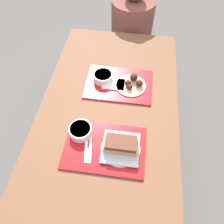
{
  "coord_description": "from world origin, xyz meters",
  "views": [
    {
      "loc": [
        0.13,
        -0.76,
        1.84
      ],
      "look_at": [
        0.03,
        -0.02,
        0.79
      ],
      "focal_mm": 35.0,
      "sensor_mm": 36.0,
      "label": 1
    }
  ],
  "objects_px": {
    "tray_far": "(119,84)",
    "person_seated_across": "(132,24)",
    "bowl_coleslaw_far": "(103,77)",
    "brisket_sandwich_plate": "(121,146)",
    "tray_near": "(105,147)",
    "bowl_coleslaw_near": "(81,130)",
    "wings_plate_far": "(132,83)"
  },
  "relations": [
    {
      "from": "tray_far",
      "to": "person_seated_across",
      "type": "relative_size",
      "value": 0.67
    },
    {
      "from": "tray_far",
      "to": "bowl_coleslaw_far",
      "type": "distance_m",
      "value": 0.12
    },
    {
      "from": "tray_far",
      "to": "brisket_sandwich_plate",
      "type": "height_order",
      "value": "brisket_sandwich_plate"
    },
    {
      "from": "tray_near",
      "to": "tray_far",
      "type": "distance_m",
      "value": 0.47
    },
    {
      "from": "bowl_coleslaw_near",
      "to": "bowl_coleslaw_far",
      "type": "distance_m",
      "value": 0.43
    },
    {
      "from": "person_seated_across",
      "to": "brisket_sandwich_plate",
      "type": "bearing_deg",
      "value": -88.17
    },
    {
      "from": "tray_far",
      "to": "bowl_coleslaw_far",
      "type": "bearing_deg",
      "value": 169.34
    },
    {
      "from": "bowl_coleslaw_near",
      "to": "brisket_sandwich_plate",
      "type": "distance_m",
      "value": 0.24
    },
    {
      "from": "bowl_coleslaw_near",
      "to": "bowl_coleslaw_far",
      "type": "relative_size",
      "value": 1.0
    },
    {
      "from": "bowl_coleslaw_near",
      "to": "person_seated_across",
      "type": "distance_m",
      "value": 1.22
    },
    {
      "from": "brisket_sandwich_plate",
      "to": "bowl_coleslaw_far",
      "type": "height_order",
      "value": "brisket_sandwich_plate"
    },
    {
      "from": "wings_plate_far",
      "to": "tray_near",
      "type": "bearing_deg",
      "value": -103.28
    },
    {
      "from": "bowl_coleslaw_near",
      "to": "brisket_sandwich_plate",
      "type": "bearing_deg",
      "value": -15.99
    },
    {
      "from": "bowl_coleslaw_far",
      "to": "person_seated_across",
      "type": "xyz_separation_m",
      "value": [
        0.13,
        0.78,
        -0.1
      ]
    },
    {
      "from": "tray_far",
      "to": "bowl_coleslaw_far",
      "type": "height_order",
      "value": "bowl_coleslaw_far"
    },
    {
      "from": "tray_far",
      "to": "bowl_coleslaw_far",
      "type": "relative_size",
      "value": 3.42
    },
    {
      "from": "tray_far",
      "to": "wings_plate_far",
      "type": "relative_size",
      "value": 2.24
    },
    {
      "from": "wings_plate_far",
      "to": "person_seated_across",
      "type": "distance_m",
      "value": 0.81
    },
    {
      "from": "tray_near",
      "to": "bowl_coleslaw_near",
      "type": "distance_m",
      "value": 0.16
    },
    {
      "from": "brisket_sandwich_plate",
      "to": "tray_far",
      "type": "bearing_deg",
      "value": 98.05
    },
    {
      "from": "tray_near",
      "to": "person_seated_across",
      "type": "bearing_deg",
      "value": 87.9
    },
    {
      "from": "tray_near",
      "to": "wings_plate_far",
      "type": "height_order",
      "value": "wings_plate_far"
    },
    {
      "from": "bowl_coleslaw_near",
      "to": "tray_far",
      "type": "bearing_deg",
      "value": 67.74
    },
    {
      "from": "bowl_coleslaw_far",
      "to": "wings_plate_far",
      "type": "bearing_deg",
      "value": -6.84
    },
    {
      "from": "brisket_sandwich_plate",
      "to": "wings_plate_far",
      "type": "height_order",
      "value": "brisket_sandwich_plate"
    },
    {
      "from": "tray_near",
      "to": "brisket_sandwich_plate",
      "type": "distance_m",
      "value": 0.1
    },
    {
      "from": "tray_near",
      "to": "bowl_coleslaw_far",
      "type": "relative_size",
      "value": 3.42
    },
    {
      "from": "brisket_sandwich_plate",
      "to": "person_seated_across",
      "type": "relative_size",
      "value": 0.32
    },
    {
      "from": "bowl_coleslaw_near",
      "to": "brisket_sandwich_plate",
      "type": "relative_size",
      "value": 0.6
    },
    {
      "from": "tray_far",
      "to": "wings_plate_far",
      "type": "distance_m",
      "value": 0.09
    },
    {
      "from": "tray_far",
      "to": "wings_plate_far",
      "type": "bearing_deg",
      "value": -2.14
    },
    {
      "from": "tray_near",
      "to": "brisket_sandwich_plate",
      "type": "height_order",
      "value": "brisket_sandwich_plate"
    }
  ]
}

